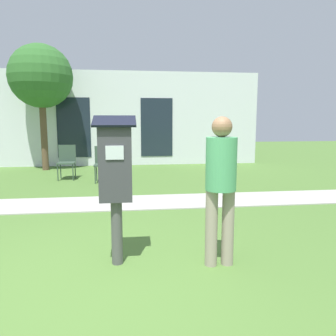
% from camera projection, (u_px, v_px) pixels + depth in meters
% --- Properties ---
extents(ground_plane, '(40.00, 40.00, 0.00)m').
position_uv_depth(ground_plane, '(92.00, 283.00, 3.13)').
color(ground_plane, '#476B2D').
extents(sidewalk, '(12.00, 1.10, 0.02)m').
position_uv_depth(sidewalk, '(109.00, 203.00, 6.10)').
color(sidewalk, '#A3A099').
rests_on(sidewalk, ground).
extents(building_facade, '(10.00, 0.26, 3.20)m').
position_uv_depth(building_facade, '(116.00, 119.00, 11.25)').
color(building_facade, silver).
rests_on(building_facade, ground).
extents(parking_meter, '(0.44, 0.31, 1.59)m').
position_uv_depth(parking_meter, '(115.00, 171.00, 3.41)').
color(parking_meter, '#4C4C4C').
rests_on(parking_meter, ground).
extents(person_standing, '(0.32, 0.32, 1.58)m').
position_uv_depth(person_standing, '(221.00, 180.00, 3.40)').
color(person_standing, gray).
rests_on(person_standing, ground).
extents(outdoor_chair_left, '(0.44, 0.44, 0.90)m').
position_uv_depth(outdoor_chair_left, '(67.00, 159.00, 8.63)').
color(outdoor_chair_left, '#334738').
rests_on(outdoor_chair_left, ground).
extents(outdoor_chair_middle, '(0.44, 0.44, 0.90)m').
position_uv_depth(outdoor_chair_middle, '(103.00, 161.00, 8.26)').
color(outdoor_chair_middle, '#334738').
rests_on(outdoor_chair_middle, ground).
extents(tree, '(1.90, 1.90, 3.82)m').
position_uv_depth(tree, '(41.00, 77.00, 9.88)').
color(tree, brown).
rests_on(tree, ground).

